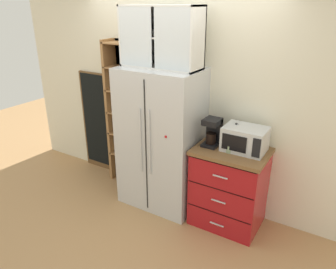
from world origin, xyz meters
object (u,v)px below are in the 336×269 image
at_px(refrigerator, 161,139).
at_px(coffee_maker, 213,132).
at_px(bottle_clear, 235,137).
at_px(mug_sage, 230,149).
at_px(bottle_cobalt, 231,142).
at_px(chalkboard_menu, 99,122).
at_px(microwave, 245,139).

height_order(refrigerator, coffee_maker, refrigerator).
height_order(coffee_maker, bottle_clear, coffee_maker).
relative_size(mug_sage, bottle_cobalt, 0.49).
distance_m(coffee_maker, mug_sage, 0.28).
bearing_deg(mug_sage, coffee_maker, 160.88).
xyz_separation_m(refrigerator, bottle_clear, (0.89, 0.10, 0.19)).
bearing_deg(mug_sage, refrigerator, 176.81).
height_order(refrigerator, bottle_clear, refrigerator).
relative_size(bottle_cobalt, chalkboard_menu, 0.16).
xyz_separation_m(refrigerator, chalkboard_menu, (-1.27, 0.29, -0.12)).
bearing_deg(refrigerator, coffee_maker, 2.93).
distance_m(refrigerator, bottle_clear, 0.91).
height_order(mug_sage, bottle_cobalt, bottle_cobalt).
xyz_separation_m(refrigerator, mug_sage, (0.89, -0.05, 0.11)).
xyz_separation_m(coffee_maker, bottle_cobalt, (0.24, -0.06, -0.05)).
bearing_deg(microwave, bottle_clear, 168.46).
bearing_deg(mug_sage, bottle_cobalt, 95.53).
relative_size(microwave, mug_sage, 3.71).
xyz_separation_m(microwave, coffee_maker, (-0.35, -0.04, 0.03)).
xyz_separation_m(coffee_maker, chalkboard_menu, (-1.92, 0.25, -0.34)).
bearing_deg(microwave, coffee_maker, -173.16).
bearing_deg(chalkboard_menu, bottle_cobalt, -8.37).
relative_size(microwave, chalkboard_menu, 0.30).
bearing_deg(chalkboard_menu, refrigerator, -12.76).
bearing_deg(mug_sage, chalkboard_menu, 171.12).
bearing_deg(microwave, refrigerator, -175.70).
distance_m(bottle_clear, chalkboard_menu, 2.19).
relative_size(coffee_maker, chalkboard_menu, 0.21).
height_order(refrigerator, chalkboard_menu, refrigerator).
distance_m(microwave, chalkboard_menu, 2.30).
distance_m(mug_sage, bottle_clear, 0.17).
height_order(refrigerator, mug_sage, refrigerator).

